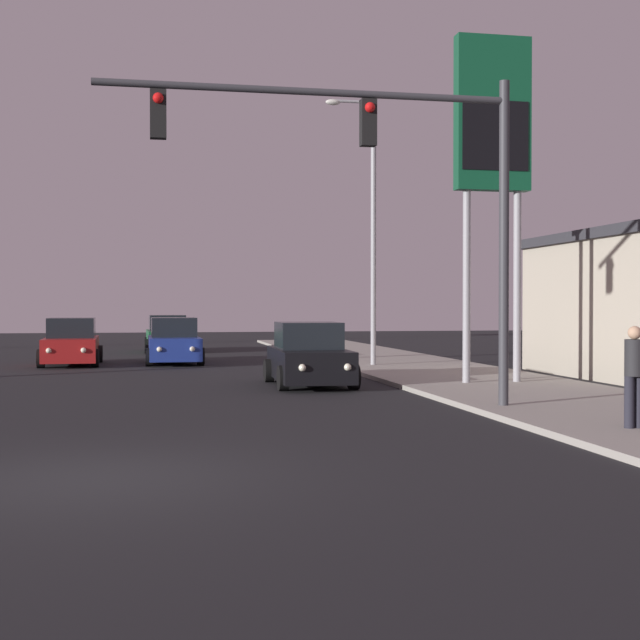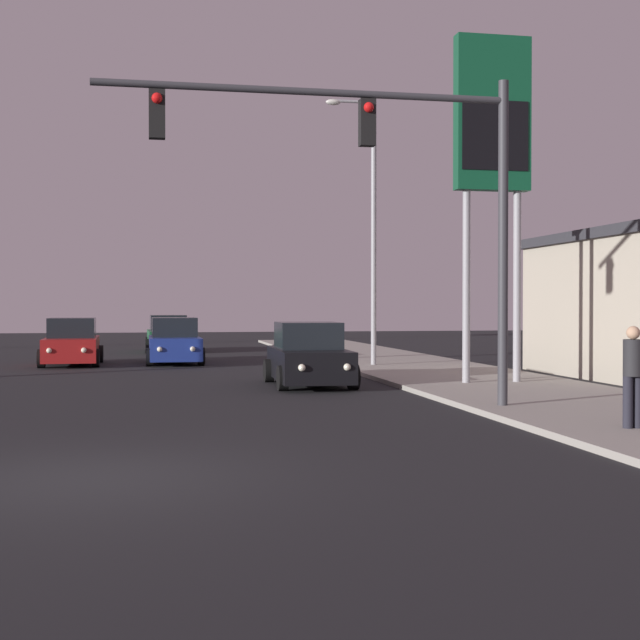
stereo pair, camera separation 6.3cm
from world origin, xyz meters
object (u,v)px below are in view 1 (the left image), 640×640
Objects in this scene: car_red at (71,344)px; car_black at (309,357)px; car_green at (167,335)px; traffic_light_mast at (390,170)px; street_lamp at (370,217)px; car_blue at (174,343)px; gas_station_sign at (493,133)px; pedestrian_on_sidewalk at (634,372)px.

car_black is (6.85, -9.60, 0.00)m from car_red.
car_red is 11.79m from car_black.
traffic_light_mast reaches higher than car_green.
car_black is 8.08m from street_lamp.
gas_station_sign reaches higher than car_blue.
pedestrian_on_sidewalk is at bearing -88.54° from street_lamp.
gas_station_sign reaches higher than traffic_light_mast.
gas_station_sign is at bearing 135.34° from car_red.
car_green is 0.53× the size of traffic_light_mast.
traffic_light_mast is (0.44, -6.36, 4.01)m from car_black.
traffic_light_mast is 6.87m from gas_station_sign.
street_lamp is at bearing -116.14° from car_black.
gas_station_sign is (4.19, 5.12, 1.85)m from traffic_light_mast.
car_green is at bearing -90.21° from car_blue.
traffic_light_mast is (7.29, -15.96, 4.01)m from car_red.
car_red is 0.48× the size of gas_station_sign.
car_red is 18.00m from traffic_light_mast.
street_lamp is 7.55m from gas_station_sign.
traffic_light_mast reaches higher than car_red.
street_lamp is 1.00× the size of gas_station_sign.
car_black is at bearing 93.99° from traffic_light_mast.
gas_station_sign is 10.36m from pedestrian_on_sidewalk.
car_blue is (-3.23, 9.76, 0.00)m from car_black.
car_black is 0.53× the size of traffic_light_mast.
car_black is at bearing 165.00° from gas_station_sign.
pedestrian_on_sidewalk reaches higher than car_blue.
car_green is at bearing -113.75° from car_red.
street_lamp reaches higher than pedestrian_on_sidewalk.
traffic_light_mast is (3.71, -24.62, 4.01)m from car_green.
car_black is 10.29m from car_blue.
car_red is 3.61m from car_blue.
pedestrian_on_sidewalk is (3.59, -9.91, 0.27)m from car_black.
car_blue is 0.48× the size of street_lamp.
street_lamp reaches higher than car_blue.
gas_station_sign is at bearing 125.11° from car_blue.
car_red is at bearing 66.10° from car_green.
car_blue is at bearing -178.65° from car_red.
car_red is 2.59× the size of pedestrian_on_sidewalk.
street_lamp reaches higher than car_black.
gas_station_sign reaches higher than car_black.
pedestrian_on_sidewalk is (-1.04, -8.67, -5.58)m from gas_station_sign.
gas_station_sign is at bearing -78.71° from street_lamp.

